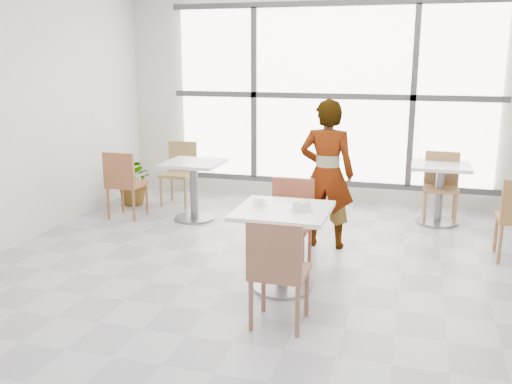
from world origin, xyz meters
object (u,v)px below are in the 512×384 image
(bg_table_left, at_px, (194,182))
(bg_chair_left_far, at_px, (180,169))
(person, at_px, (327,174))
(bg_chair_right_far, at_px, (441,182))
(oatmeal_bowl, at_px, (302,205))
(main_table, at_px, (283,234))
(plant_left, at_px, (134,181))
(chair_near, at_px, (277,267))
(chair_far, at_px, (290,217))
(coffee_cup, at_px, (259,202))
(bg_table_right, at_px, (440,185))
(bg_chair_left_near, at_px, (123,180))

(bg_table_left, relative_size, bg_chair_left_far, 0.86)
(person, xyz_separation_m, bg_chair_right_far, (1.23, 1.39, -0.31))
(oatmeal_bowl, bearing_deg, person, 89.61)
(main_table, xyz_separation_m, oatmeal_bowl, (0.16, -0.01, 0.27))
(main_table, relative_size, plant_left, 1.19)
(chair_near, relative_size, bg_chair_left_far, 1.00)
(chair_near, relative_size, chair_far, 1.00)
(oatmeal_bowl, height_order, bg_chair_left_far, bg_chair_left_far)
(oatmeal_bowl, bearing_deg, plant_left, 140.72)
(coffee_cup, bearing_deg, person, 72.23)
(chair_far, bearing_deg, bg_table_right, 53.35)
(person, bearing_deg, chair_far, 70.05)
(bg_chair_right_far, bearing_deg, plant_left, -175.02)
(bg_table_left, bearing_deg, oatmeal_bowl, -46.69)
(coffee_cup, height_order, bg_table_left, coffee_cup)
(chair_far, relative_size, oatmeal_bowl, 4.14)
(chair_near, height_order, oatmeal_bowl, chair_near)
(chair_near, bearing_deg, main_table, -79.68)
(main_table, bearing_deg, oatmeal_bowl, -2.35)
(oatmeal_bowl, height_order, person, person)
(coffee_cup, height_order, bg_chair_left_near, bg_chair_left_near)
(chair_far, distance_m, plant_left, 3.14)
(bg_chair_left_far, relative_size, bg_chair_right_far, 1.00)
(main_table, distance_m, bg_chair_left_far, 3.32)
(chair_far, xyz_separation_m, bg_table_left, (-1.54, 1.26, -0.01))
(bg_chair_right_far, bearing_deg, coffee_cup, -121.68)
(chair_far, height_order, bg_chair_right_far, same)
(bg_table_left, xyz_separation_m, bg_chair_left_far, (-0.49, 0.71, 0.01))
(bg_chair_left_near, relative_size, plant_left, 1.30)
(main_table, bearing_deg, bg_table_left, 130.65)
(bg_chair_left_far, bearing_deg, plant_left, -157.13)
(chair_far, xyz_separation_m, bg_chair_left_far, (-2.03, 1.97, 0.00))
(bg_table_left, relative_size, bg_table_right, 1.00)
(bg_chair_right_far, bearing_deg, main_table, -117.57)
(chair_near, distance_m, bg_chair_left_far, 3.99)
(bg_chair_left_near, height_order, bg_chair_left_far, same)
(chair_far, relative_size, plant_left, 1.30)
(bg_table_right, distance_m, bg_chair_left_near, 3.96)
(main_table, relative_size, bg_table_left, 1.07)
(person, relative_size, bg_chair_left_near, 1.85)
(bg_table_left, distance_m, bg_chair_left_near, 0.90)
(plant_left, bearing_deg, chair_near, -47.34)
(chair_far, xyz_separation_m, bg_chair_left_near, (-2.41, 1.05, 0.00))
(main_table, bearing_deg, plant_left, 139.14)
(bg_table_left, xyz_separation_m, bg_chair_right_far, (3.00, 0.81, 0.01))
(bg_table_right, relative_size, bg_chair_left_far, 0.86)
(oatmeal_bowl, xyz_separation_m, bg_chair_right_far, (1.24, 2.69, -0.29))
(bg_table_left, distance_m, bg_chair_right_far, 3.11)
(oatmeal_bowl, xyz_separation_m, plant_left, (-2.85, 2.33, -0.46))
(bg_chair_left_far, bearing_deg, coffee_cup, -53.51)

